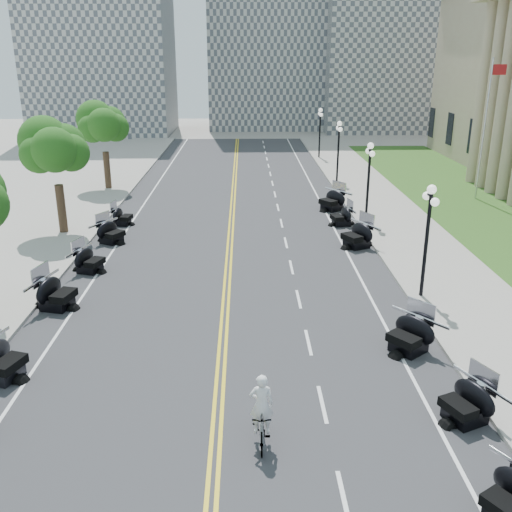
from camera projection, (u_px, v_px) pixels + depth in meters
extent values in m
plane|color=gray|center=(223.00, 343.00, 21.24)|extent=(160.00, 160.00, 0.00)
cube|color=#333335|center=(229.00, 255.00, 30.66)|extent=(16.00, 90.00, 0.01)
cube|color=yellow|center=(227.00, 254.00, 30.66)|extent=(0.12, 90.00, 0.00)
cube|color=yellow|center=(231.00, 254.00, 30.66)|extent=(0.12, 90.00, 0.00)
cube|color=white|center=(347.00, 254.00, 30.79)|extent=(0.12, 90.00, 0.00)
cube|color=white|center=(110.00, 255.00, 30.54)|extent=(0.12, 90.00, 0.00)
cube|color=white|center=(344.00, 499.00, 13.75)|extent=(0.12, 2.00, 0.00)
cube|color=white|center=(322.00, 404.00, 17.53)|extent=(0.12, 2.00, 0.00)
cube|color=white|center=(308.00, 342.00, 21.30)|extent=(0.12, 2.00, 0.00)
cube|color=white|center=(299.00, 299.00, 25.07)|extent=(0.12, 2.00, 0.00)
cube|color=white|center=(291.00, 267.00, 28.84)|extent=(0.12, 2.00, 0.00)
cube|color=white|center=(286.00, 243.00, 32.61)|extent=(0.12, 2.00, 0.00)
cube|color=white|center=(281.00, 223.00, 36.38)|extent=(0.12, 2.00, 0.00)
cube|color=white|center=(278.00, 207.00, 40.15)|extent=(0.12, 2.00, 0.00)
cube|color=white|center=(275.00, 194.00, 43.92)|extent=(0.12, 2.00, 0.00)
cube|color=white|center=(272.00, 183.00, 47.69)|extent=(0.12, 2.00, 0.00)
cube|color=white|center=(270.00, 174.00, 51.46)|extent=(0.12, 2.00, 0.00)
cube|color=white|center=(268.00, 166.00, 55.23)|extent=(0.12, 2.00, 0.00)
cube|color=white|center=(267.00, 159.00, 59.01)|extent=(0.12, 2.00, 0.00)
cube|color=white|center=(265.00, 152.00, 62.78)|extent=(0.12, 2.00, 0.00)
cube|color=white|center=(264.00, 147.00, 66.55)|extent=(0.12, 2.00, 0.00)
cube|color=white|center=(263.00, 142.00, 70.32)|extent=(0.12, 2.00, 0.00)
cube|color=#9E9991|center=(423.00, 252.00, 30.85)|extent=(5.00, 90.00, 0.15)
cube|color=#9E9991|center=(33.00, 255.00, 30.43)|extent=(5.00, 90.00, 0.15)
cube|color=#356023|center=(490.00, 213.00, 38.53)|extent=(9.00, 60.00, 0.10)
cube|color=gray|center=(100.00, 32.00, 75.00)|extent=(18.00, 14.00, 26.00)
cube|color=gray|center=(265.00, 19.00, 80.43)|extent=(16.00, 12.00, 30.00)
cube|color=gray|center=(395.00, 49.00, 79.29)|extent=(20.00, 14.00, 22.00)
imported|color=#A51414|center=(261.00, 426.00, 15.61)|extent=(0.54, 1.82, 1.09)
imported|color=white|center=(262.00, 380.00, 15.13)|extent=(0.66, 0.43, 1.80)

